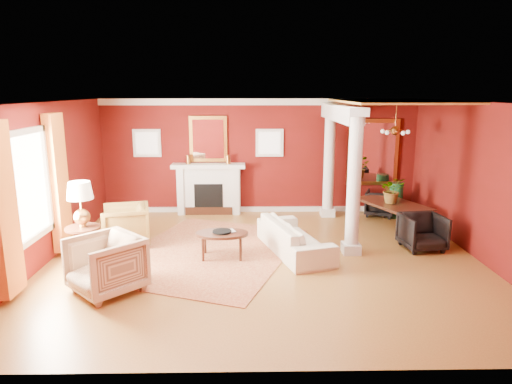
{
  "coord_description": "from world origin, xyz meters",
  "views": [
    {
      "loc": [
        -0.3,
        -8.08,
        3.12
      ],
      "look_at": [
        -0.14,
        0.66,
        1.15
      ],
      "focal_mm": 32.0,
      "sensor_mm": 36.0,
      "label": 1
    }
  ],
  "objects_px": {
    "coffee_table": "(222,235)",
    "dining_table": "(394,208)",
    "armchair_leopard": "(126,223)",
    "side_table": "(81,209)",
    "armchair_stripe": "(106,262)",
    "sofa": "(295,232)"
  },
  "relations": [
    {
      "from": "armchair_leopard",
      "to": "coffee_table",
      "type": "xyz_separation_m",
      "value": [
        2.0,
        -0.76,
        -0.01
      ]
    },
    {
      "from": "armchair_leopard",
      "to": "dining_table",
      "type": "xyz_separation_m",
      "value": [
        5.83,
        1.05,
        0.02
      ]
    },
    {
      "from": "sofa",
      "to": "dining_table",
      "type": "distance_m",
      "value": 2.89
    },
    {
      "from": "coffee_table",
      "to": "dining_table",
      "type": "relative_size",
      "value": 0.58
    },
    {
      "from": "armchair_leopard",
      "to": "dining_table",
      "type": "relative_size",
      "value": 0.54
    },
    {
      "from": "sofa",
      "to": "dining_table",
      "type": "relative_size",
      "value": 1.25
    },
    {
      "from": "armchair_leopard",
      "to": "armchair_stripe",
      "type": "height_order",
      "value": "armchair_stripe"
    },
    {
      "from": "sofa",
      "to": "side_table",
      "type": "distance_m",
      "value": 3.96
    },
    {
      "from": "armchair_leopard",
      "to": "side_table",
      "type": "height_order",
      "value": "side_table"
    },
    {
      "from": "armchair_leopard",
      "to": "side_table",
      "type": "distance_m",
      "value": 1.31
    },
    {
      "from": "side_table",
      "to": "coffee_table",
      "type": "bearing_deg",
      "value": 7.28
    },
    {
      "from": "armchair_leopard",
      "to": "dining_table",
      "type": "bearing_deg",
      "value": 86.92
    },
    {
      "from": "armchair_leopard",
      "to": "dining_table",
      "type": "distance_m",
      "value": 5.92
    },
    {
      "from": "coffee_table",
      "to": "dining_table",
      "type": "bearing_deg",
      "value": 25.3
    },
    {
      "from": "armchair_leopard",
      "to": "side_table",
      "type": "xyz_separation_m",
      "value": [
        -0.47,
        -1.08,
        0.58
      ]
    },
    {
      "from": "dining_table",
      "to": "sofa",
      "type": "bearing_deg",
      "value": 100.09
    },
    {
      "from": "side_table",
      "to": "armchair_stripe",
      "type": "bearing_deg",
      "value": -57.35
    },
    {
      "from": "sofa",
      "to": "armchair_stripe",
      "type": "bearing_deg",
      "value": 102.51
    },
    {
      "from": "armchair_stripe",
      "to": "coffee_table",
      "type": "distance_m",
      "value": 2.27
    },
    {
      "from": "sofa",
      "to": "armchair_leopard",
      "type": "xyz_separation_m",
      "value": [
        -3.39,
        0.5,
        0.04
      ]
    },
    {
      "from": "sofa",
      "to": "coffee_table",
      "type": "height_order",
      "value": "sofa"
    },
    {
      "from": "armchair_leopard",
      "to": "dining_table",
      "type": "height_order",
      "value": "dining_table"
    }
  ]
}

